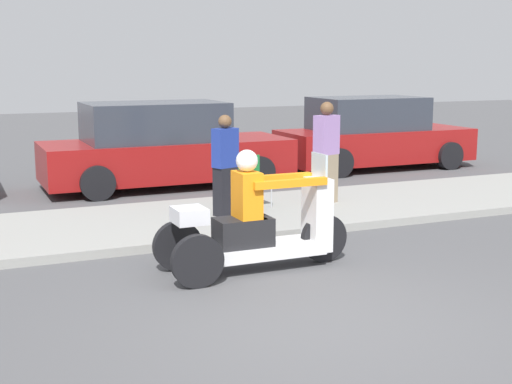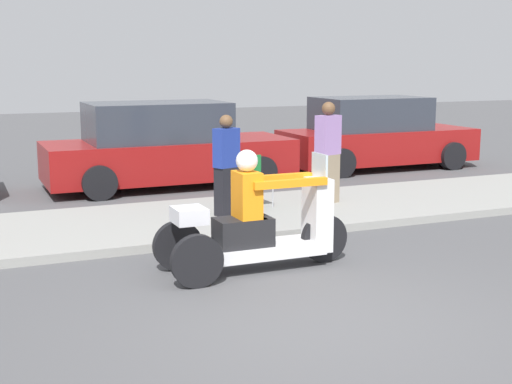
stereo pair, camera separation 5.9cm
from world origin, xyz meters
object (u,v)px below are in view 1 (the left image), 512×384
(spectator_mid_group, at_px, (225,167))
(parked_car_lot_far, at_px, (163,148))
(motorcycle_trike, at_px, (257,228))
(parked_car_lot_right, at_px, (373,135))
(spectator_with_child, at_px, (326,154))
(folding_chair_curbside, at_px, (251,175))

(spectator_mid_group, relative_size, parked_car_lot_far, 0.32)
(motorcycle_trike, distance_m, parked_car_lot_right, 8.67)
(motorcycle_trike, relative_size, spectator_with_child, 1.41)
(motorcycle_trike, xyz_separation_m, folding_chair_curbside, (1.23, 3.07, 0.11))
(parked_car_lot_far, bearing_deg, spectator_with_child, -60.03)
(spectator_with_child, relative_size, parked_car_lot_right, 0.37)
(spectator_with_child, distance_m, folding_chair_curbside, 1.32)
(spectator_mid_group, relative_size, parked_car_lot_right, 0.34)
(parked_car_lot_right, xyz_separation_m, parked_car_lot_far, (-5.16, -0.43, 0.01))
(spectator_mid_group, xyz_separation_m, spectator_with_child, (1.92, 0.28, 0.07))
(spectator_with_child, height_order, parked_car_lot_far, spectator_with_child)
(motorcycle_trike, bearing_deg, parked_car_lot_right, 48.22)
(spectator_mid_group, distance_m, spectator_with_child, 1.94)
(spectator_mid_group, height_order, folding_chair_curbside, spectator_mid_group)
(spectator_with_child, bearing_deg, spectator_mid_group, -171.74)
(spectator_with_child, distance_m, parked_car_lot_far, 3.75)
(spectator_mid_group, distance_m, folding_chair_curbside, 0.91)
(spectator_mid_group, bearing_deg, parked_car_lot_far, 89.26)
(motorcycle_trike, xyz_separation_m, parked_car_lot_far, (0.61, 6.03, 0.27))
(motorcycle_trike, height_order, parked_car_lot_far, parked_car_lot_far)
(folding_chair_curbside, xyz_separation_m, parked_car_lot_right, (4.54, 3.39, 0.15))
(spectator_mid_group, relative_size, folding_chair_curbside, 1.90)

